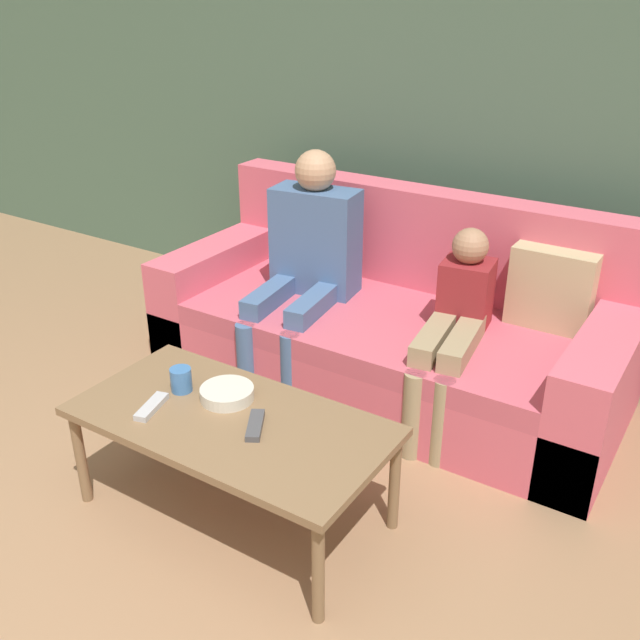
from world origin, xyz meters
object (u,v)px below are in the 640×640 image
snack_bowl (227,393)px  person_adult (308,252)px  couch (393,328)px  tv_remote_0 (152,407)px  coffee_table (231,427)px  cup_near (181,380)px  person_child (455,323)px  tv_remote_1 (255,425)px

snack_bowl → person_adult: bearing=107.1°
couch → tv_remote_0: size_ratio=12.40×
couch → coffee_table: (-0.03, -1.19, 0.10)m
snack_bowl → cup_near: bearing=-165.9°
person_adult → person_child: bearing=-12.6°
cup_near → tv_remote_1: size_ratio=0.53×
coffee_table → tv_remote_0: tv_remote_0 is taller
cup_near → person_adult: bearing=97.0°
coffee_table → person_child: (0.40, 1.02, 0.09)m
couch → coffee_table: bearing=-91.4°
coffee_table → snack_bowl: bearing=133.5°
coffee_table → person_adult: person_adult is taller
coffee_table → tv_remote_0: bearing=-157.8°
coffee_table → person_adult: size_ratio=1.04×
tv_remote_1 → tv_remote_0: bearing=165.1°
tv_remote_1 → snack_bowl: 0.22m
person_adult → cup_near: 1.06m
person_adult → snack_bowl: size_ratio=5.56×
tv_remote_0 → snack_bowl: size_ratio=0.90×
tv_remote_0 → tv_remote_1: same height
cup_near → snack_bowl: 0.19m
person_adult → person_child: person_adult is taller
person_child → snack_bowl: size_ratio=4.32×
person_child → snack_bowl: person_child is taller
coffee_table → person_child: person_child is taller
person_adult → snack_bowl: (0.31, -1.00, -0.17)m
couch → snack_bowl: size_ratio=11.21×
couch → person_child: size_ratio=2.59×
person_adult → person_child: 0.81m
snack_bowl → tv_remote_1: bearing=-25.3°
couch → tv_remote_0: (-0.30, -1.30, 0.15)m
coffee_table → tv_remote_0: 0.29m
person_child → cup_near: size_ratio=9.28×
couch → tv_remote_1: (0.08, -1.19, 0.15)m
person_adult → tv_remote_1: size_ratio=6.35×
person_child → snack_bowl: bearing=-125.7°
snack_bowl → tv_remote_0: bearing=-132.3°
couch → person_adult: 0.55m
person_child → tv_remote_1: person_child is taller
person_adult → tv_remote_0: person_adult is taller
tv_remote_1 → snack_bowl: (-0.20, 0.09, 0.01)m
couch → person_child: couch is taller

